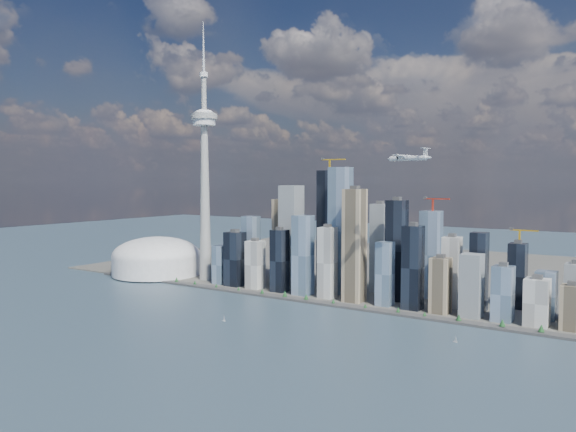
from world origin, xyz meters
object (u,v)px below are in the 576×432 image
Objects in this scene: airplane at (409,158)px; sailboat_west at (224,319)px; sailboat_east at (456,340)px; needle_tower at (205,172)px; dome_stadium at (157,258)px.

sailboat_west is at bearing -139.81° from airplane.
sailboat_west is 1.09× the size of sailboat_east.
airplane is 7.57× the size of sailboat_east.
needle_tower is 241.40m from dome_stadium.
needle_tower reaches higher than sailboat_east.
sailboat_west is at bearing -142.38° from sailboat_east.
sailboat_west is at bearing -30.75° from dome_stadium.
needle_tower reaches higher than sailboat_west.
sailboat_west is 345.79m from sailboat_east.
dome_stadium is 20.27× the size of sailboat_east.
needle_tower is at bearing 4.09° from dome_stadium.
airplane is (500.26, -100.95, 17.31)m from needle_tower.
needle_tower is 510.64m from airplane.
dome_stadium is (-140.00, -10.00, -196.40)m from needle_tower.
sailboat_west is (399.57, -237.68, -35.98)m from dome_stadium.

